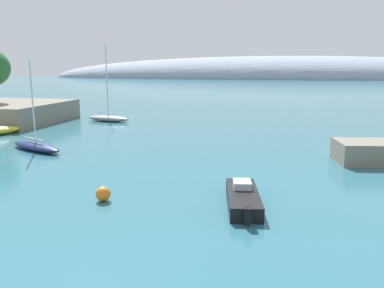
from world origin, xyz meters
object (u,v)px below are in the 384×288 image
(motorboat_black_alongside_breakwater, at_px, (243,198))
(sailboat_grey_mid_mooring, at_px, (108,118))
(mooring_buoy_orange, at_px, (103,194))
(sailboat_navy_outer_mooring, at_px, (36,146))

(motorboat_black_alongside_breakwater, bearing_deg, sailboat_grey_mid_mooring, 26.19)
(mooring_buoy_orange, bearing_deg, motorboat_black_alongside_breakwater, 6.99)
(mooring_buoy_orange, bearing_deg, sailboat_grey_mid_mooring, 113.28)
(motorboat_black_alongside_breakwater, bearing_deg, sailboat_navy_outer_mooring, 52.82)
(motorboat_black_alongside_breakwater, relative_size, mooring_buoy_orange, 6.79)
(motorboat_black_alongside_breakwater, height_order, mooring_buoy_orange, motorboat_black_alongside_breakwater)
(sailboat_navy_outer_mooring, height_order, motorboat_black_alongside_breakwater, sailboat_navy_outer_mooring)
(sailboat_navy_outer_mooring, xyz_separation_m, mooring_buoy_orange, (11.97, -11.61, 0.01))
(sailboat_grey_mid_mooring, distance_m, mooring_buoy_orange, 33.94)
(sailboat_navy_outer_mooring, bearing_deg, motorboat_black_alongside_breakwater, -2.69)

